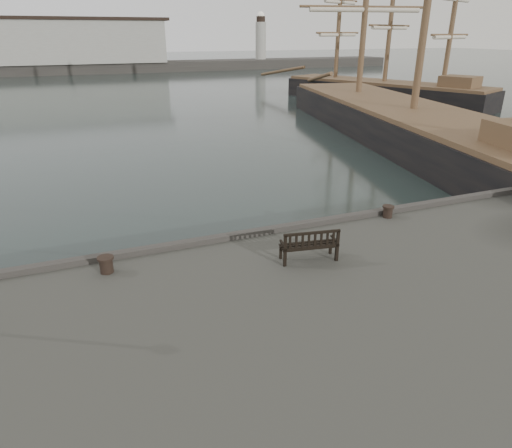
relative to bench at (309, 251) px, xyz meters
The scene contains 7 objects.
ground 3.05m from the bench, 94.02° to the left, with size 400.00×400.00×0.00m, color black.
breakwater 94.56m from the bench, 92.87° to the left, with size 140.00×9.50×12.20m.
bench is the anchor object (origin of this frame).
bollard_left 5.73m from the bench, 165.36° to the left, with size 0.45×0.45×0.47m, color black.
bollard_right 4.65m from the bench, 24.28° to the left, with size 0.41×0.41×0.43m, color black.
tall_ship_main 24.58m from the bench, 43.62° to the left, with size 15.03×38.54×28.35m.
tall_ship_far 46.19m from the bench, 50.77° to the left, with size 14.78×25.33×21.61m.
Camera 1 is at (-5.73, -12.86, 7.70)m, focal length 32.00 mm.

